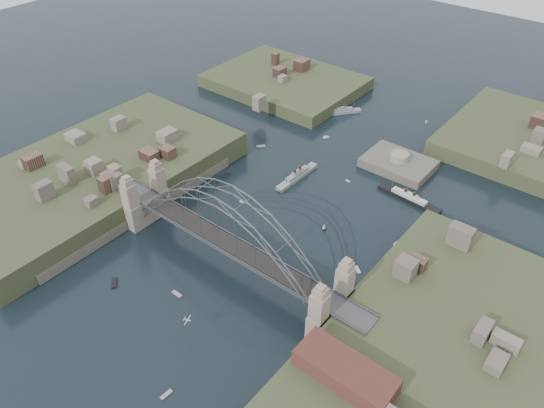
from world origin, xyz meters
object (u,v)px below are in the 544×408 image
Objects in this scene: bridge at (226,231)px; fort_island at (398,168)px; naval_cruiser_near at (297,176)px; naval_cruiser_far at (342,112)px; ocean_liner at (409,198)px; wharf_shed at (345,371)px.

bridge is 3.82× the size of fort_island.
bridge reaches higher than fort_island.
bridge is 46.40m from naval_cruiser_near.
ocean_liner is at bearing -36.57° from naval_cruiser_far.
fort_island is 1.05× the size of ocean_liner.
bridge reaches higher than naval_cruiser_far.
ocean_liner is at bearing -51.62° from fort_island.
bridge is at bearing 162.35° from wharf_shed.
fort_island is 1.10× the size of wharf_shed.
naval_cruiser_far is (-23.37, 90.36, -11.51)m from bridge.
wharf_shed reaches higher than naval_cruiser_far.
bridge is 72.14m from fort_island.
naval_cruiser_near is 1.38× the size of naval_cruiser_far.
bridge is 4.46× the size of naval_cruiser_near.
fort_island is at bearing 80.27° from bridge.
fort_island is 40.83m from naval_cruiser_far.
naval_cruiser_near is (-54.32, 57.76, -9.13)m from wharf_shed.
naval_cruiser_near is (-10.32, 43.76, -11.45)m from bridge.
ocean_liner is (-20.70, 69.74, -9.21)m from wharf_shed.
wharf_shed is at bearing -17.65° from bridge.
naval_cruiser_near reaches higher than ocean_liner.
bridge is 61.50m from ocean_liner.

